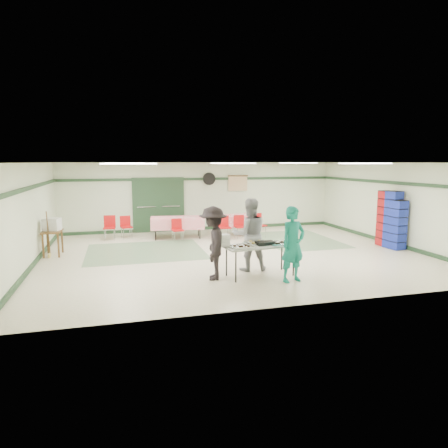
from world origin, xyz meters
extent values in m
plane|color=beige|center=(0.00, 0.00, 0.00)|extent=(11.00, 11.00, 0.00)
plane|color=silver|center=(0.00, 0.00, 2.70)|extent=(11.00, 11.00, 0.00)
plane|color=beige|center=(0.00, 4.50, 1.35)|extent=(11.00, 0.00, 11.00)
plane|color=beige|center=(0.00, -4.50, 1.35)|extent=(11.00, 0.00, 11.00)
plane|color=beige|center=(-5.50, 0.00, 1.35)|extent=(0.00, 9.00, 9.00)
plane|color=beige|center=(5.50, 0.00, 1.35)|extent=(0.00, 9.00, 9.00)
cube|color=#203B23|center=(0.00, 4.47, 2.05)|extent=(11.00, 0.06, 0.10)
cube|color=#203B23|center=(0.00, 4.47, 0.06)|extent=(11.00, 0.06, 0.12)
cube|color=#203B23|center=(-5.47, 0.00, 2.05)|extent=(0.06, 9.00, 0.10)
cube|color=#203B23|center=(-5.47, 0.00, 0.06)|extent=(0.06, 9.00, 0.12)
cube|color=#203B23|center=(5.47, 0.00, 2.05)|extent=(0.06, 9.00, 0.10)
cube|color=#203B23|center=(5.47, 0.00, 0.06)|extent=(0.06, 9.00, 0.12)
cube|color=slate|center=(-2.50, 1.00, 0.00)|extent=(3.50, 3.00, 0.01)
cube|color=slate|center=(2.80, 1.50, 0.00)|extent=(2.50, 3.50, 0.01)
cube|color=gray|center=(-2.20, 4.44, 1.05)|extent=(0.90, 0.06, 2.10)
cube|color=gray|center=(-1.25, 4.44, 1.05)|extent=(0.90, 0.06, 2.10)
cube|color=#203B23|center=(-1.73, 4.42, 1.05)|extent=(2.00, 0.03, 2.15)
cylinder|color=black|center=(0.30, 4.44, 2.05)|extent=(0.50, 0.10, 0.50)
cube|color=#DFBB8B|center=(1.50, 4.44, 1.85)|extent=(0.80, 0.02, 0.60)
cube|color=#BBBBB6|center=(-0.01, -2.40, 0.74)|extent=(1.82, 0.91, 0.04)
cylinder|color=black|center=(-0.73, -2.77, 0.36)|extent=(0.04, 0.04, 0.72)
cylinder|color=black|center=(0.77, -2.60, 0.36)|extent=(0.04, 0.04, 0.72)
cylinder|color=black|center=(-0.80, -2.21, 0.36)|extent=(0.04, 0.04, 0.72)
cylinder|color=black|center=(0.71, -2.03, 0.36)|extent=(0.04, 0.04, 0.72)
cube|color=silver|center=(0.50, -2.40, 0.77)|extent=(0.66, 0.53, 0.02)
cube|color=silver|center=(-0.05, -2.27, 0.77)|extent=(0.61, 0.49, 0.02)
cube|color=silver|center=(-0.51, -2.57, 0.77)|extent=(0.57, 0.46, 0.02)
cube|color=black|center=(0.11, -2.41, 0.80)|extent=(0.48, 0.33, 0.08)
cube|color=white|center=(-0.90, -2.32, 0.90)|extent=(0.27, 0.25, 0.28)
imported|color=#138776|center=(0.55, -3.02, 0.87)|extent=(0.72, 0.56, 1.73)
imported|color=gray|center=(-0.10, -1.84, 0.91)|extent=(0.95, 0.77, 1.83)
imported|color=black|center=(-1.16, -2.37, 0.86)|extent=(0.87, 1.22, 1.71)
cube|color=red|center=(0.97, 2.91, 0.74)|extent=(1.82, 0.93, 0.05)
cube|color=red|center=(0.97, 2.91, 0.55)|extent=(1.82, 0.95, 0.40)
cylinder|color=black|center=(0.27, 2.55, 0.36)|extent=(0.04, 0.04, 0.72)
cylinder|color=black|center=(1.73, 2.69, 0.36)|extent=(0.04, 0.04, 0.72)
cylinder|color=black|center=(0.22, 3.13, 0.36)|extent=(0.04, 0.04, 0.72)
cylinder|color=black|center=(1.67, 3.27, 0.36)|extent=(0.04, 0.04, 0.72)
cube|color=red|center=(-1.23, 2.91, 0.74)|extent=(1.95, 1.01, 0.05)
cube|color=red|center=(-1.23, 2.91, 0.55)|extent=(1.95, 1.03, 0.40)
cylinder|color=black|center=(-2.03, 2.69, 0.36)|extent=(0.04, 0.04, 0.72)
cylinder|color=black|center=(-0.48, 2.52, 0.36)|extent=(0.04, 0.04, 0.72)
cylinder|color=black|center=(-1.97, 3.31, 0.36)|extent=(0.04, 0.04, 0.72)
cylinder|color=black|center=(-0.42, 3.14, 0.36)|extent=(0.04, 0.04, 0.72)
cube|color=red|center=(0.94, 2.26, 0.42)|extent=(0.40, 0.40, 0.04)
cube|color=red|center=(0.93, 2.43, 0.63)|extent=(0.38, 0.05, 0.38)
cylinder|color=silver|center=(0.79, 2.10, 0.20)|extent=(0.02, 0.02, 0.40)
cylinder|color=silver|center=(1.10, 2.11, 0.20)|extent=(0.02, 0.02, 0.40)
cylinder|color=silver|center=(0.78, 2.41, 0.20)|extent=(0.02, 0.02, 0.40)
cylinder|color=silver|center=(1.09, 2.42, 0.20)|extent=(0.02, 0.02, 0.40)
cube|color=red|center=(0.36, 2.26, 0.42)|extent=(0.39, 0.39, 0.04)
cube|color=red|center=(0.36, 2.43, 0.63)|extent=(0.38, 0.04, 0.38)
cylinder|color=silver|center=(0.21, 2.11, 0.20)|extent=(0.02, 0.02, 0.40)
cylinder|color=silver|center=(0.52, 2.11, 0.20)|extent=(0.02, 0.02, 0.40)
cylinder|color=silver|center=(0.21, 2.41, 0.20)|extent=(0.02, 0.02, 0.40)
cylinder|color=silver|center=(0.51, 2.41, 0.20)|extent=(0.02, 0.02, 0.40)
cube|color=red|center=(1.67, 2.26, 0.44)|extent=(0.49, 0.49, 0.04)
cube|color=red|center=(1.62, 2.44, 0.67)|extent=(0.40, 0.14, 0.40)
cylinder|color=silver|center=(1.55, 2.06, 0.21)|extent=(0.02, 0.02, 0.42)
cylinder|color=silver|center=(1.86, 2.14, 0.21)|extent=(0.02, 0.02, 0.42)
cylinder|color=silver|center=(1.47, 2.38, 0.21)|extent=(0.02, 0.02, 0.42)
cylinder|color=silver|center=(1.78, 2.46, 0.21)|extent=(0.02, 0.02, 0.42)
cube|color=red|center=(-1.31, 2.26, 0.40)|extent=(0.39, 0.39, 0.04)
cube|color=red|center=(-1.33, 2.42, 0.60)|extent=(0.37, 0.07, 0.36)
cylinder|color=silver|center=(-1.44, 2.10, 0.19)|extent=(0.02, 0.02, 0.38)
cylinder|color=silver|center=(-1.16, 2.13, 0.19)|extent=(0.02, 0.02, 0.38)
cylinder|color=silver|center=(-1.47, 2.39, 0.19)|extent=(0.02, 0.02, 0.38)
cylinder|color=silver|center=(-1.18, 2.42, 0.19)|extent=(0.02, 0.02, 0.38)
cube|color=red|center=(-3.00, 3.31, 0.41)|extent=(0.44, 0.44, 0.04)
cube|color=red|center=(-3.04, 3.47, 0.62)|extent=(0.37, 0.12, 0.37)
cylinder|color=silver|center=(-3.11, 3.13, 0.20)|extent=(0.02, 0.02, 0.39)
cylinder|color=silver|center=(-2.82, 3.20, 0.20)|extent=(0.02, 0.02, 0.39)
cylinder|color=silver|center=(-3.18, 3.42, 0.20)|extent=(0.02, 0.02, 0.39)
cylinder|color=silver|center=(-2.89, 3.49, 0.20)|extent=(0.02, 0.02, 0.39)
cube|color=red|center=(-3.58, 3.11, 0.44)|extent=(0.43, 0.43, 0.04)
cube|color=red|center=(-3.57, 3.29, 0.66)|extent=(0.40, 0.07, 0.40)
cylinder|color=silver|center=(-3.75, 2.96, 0.21)|extent=(0.02, 0.02, 0.42)
cylinder|color=silver|center=(-3.43, 2.94, 0.21)|extent=(0.02, 0.02, 0.42)
cylinder|color=silver|center=(-3.73, 3.28, 0.21)|extent=(0.02, 0.02, 0.42)
cylinder|color=silver|center=(-3.41, 3.26, 0.21)|extent=(0.02, 0.02, 0.42)
cube|color=#1A2A9E|center=(5.15, -0.74, 0.78)|extent=(0.45, 0.45, 1.55)
cube|color=#A71017|center=(5.15, -0.12, 0.90)|extent=(0.40, 0.40, 1.80)
cube|color=#1A2A9E|center=(5.15, -0.49, 0.91)|extent=(0.47, 0.47, 1.82)
cube|color=brown|center=(-5.15, 1.17, 0.72)|extent=(0.54, 0.81, 0.05)
cube|color=brown|center=(-5.37, 0.85, 0.35)|extent=(0.05, 0.05, 0.70)
cube|color=brown|center=(-4.96, 0.83, 0.35)|extent=(0.05, 0.05, 0.70)
cube|color=brown|center=(-5.34, 1.50, 0.35)|extent=(0.05, 0.05, 0.70)
cube|color=brown|center=(-4.93, 1.48, 0.35)|extent=(0.05, 0.05, 0.70)
cube|color=beige|center=(-5.15, 1.19, 0.92)|extent=(0.53, 0.49, 0.35)
cylinder|color=brown|center=(-5.23, 0.99, 0.69)|extent=(0.08, 0.21, 1.31)
camera|label=1|loc=(-3.25, -11.19, 2.72)|focal=32.00mm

